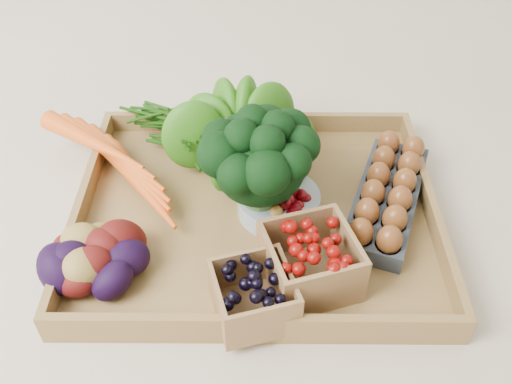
{
  "coord_description": "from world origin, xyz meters",
  "views": [
    {
      "loc": [
        0.0,
        -0.63,
        0.64
      ],
      "look_at": [
        0.0,
        0.0,
        0.06
      ],
      "focal_mm": 40.0,
      "sensor_mm": 36.0,
      "label": 1
    }
  ],
  "objects_px": {
    "tray": "(256,216)",
    "cherry_bowl": "(278,203)",
    "broccoli": "(259,183)",
    "egg_carton": "(386,200)"
  },
  "relations": [
    {
      "from": "tray",
      "to": "egg_carton",
      "type": "bearing_deg",
      "value": 4.41
    },
    {
      "from": "cherry_bowl",
      "to": "tray",
      "type": "bearing_deg",
      "value": -171.1
    },
    {
      "from": "broccoli",
      "to": "egg_carton",
      "type": "xyz_separation_m",
      "value": [
        0.2,
        0.02,
        -0.05
      ]
    },
    {
      "from": "tray",
      "to": "cherry_bowl",
      "type": "xyz_separation_m",
      "value": [
        0.03,
        0.01,
        0.02
      ]
    },
    {
      "from": "tray",
      "to": "egg_carton",
      "type": "relative_size",
      "value": 2.11
    },
    {
      "from": "tray",
      "to": "broccoli",
      "type": "height_order",
      "value": "broccoli"
    },
    {
      "from": "cherry_bowl",
      "to": "egg_carton",
      "type": "bearing_deg",
      "value": 3.48
    },
    {
      "from": "tray",
      "to": "cherry_bowl",
      "type": "bearing_deg",
      "value": 8.9
    },
    {
      "from": "cherry_bowl",
      "to": "egg_carton",
      "type": "height_order",
      "value": "cherry_bowl"
    },
    {
      "from": "egg_carton",
      "to": "tray",
      "type": "bearing_deg",
      "value": -155.79
    }
  ]
}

